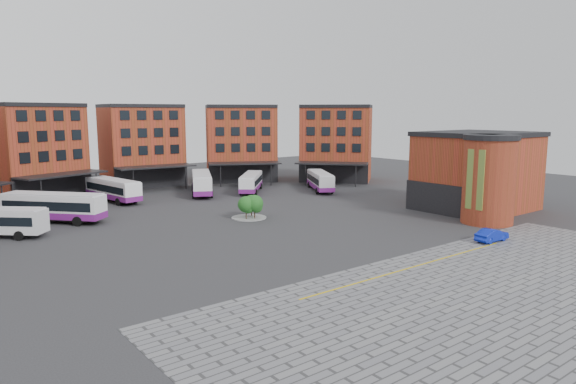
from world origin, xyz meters
TOP-DOWN VIEW (x-y plane):
  - ground at (0.00, 0.00)m, footprint 160.00×160.00m
  - paving_zone at (2.00, -22.00)m, footprint 50.00×22.00m
  - yellow_line at (2.00, -14.00)m, footprint 26.00×0.15m
  - main_building at (-4.77, 38.25)m, footprint 94.14×42.48m
  - east_building at (28.70, -3.06)m, footprint 17.40×15.40m
  - tree_island at (2.05, 11.53)m, footprint 4.40×4.40m
  - bus_b at (-18.03, 24.44)m, footprint 10.55×11.39m
  - bus_c at (-7.18, 34.78)m, footprint 4.59×12.22m
  - bus_d at (6.51, 32.59)m, footprint 8.17×12.43m
  - bus_e at (14.21, 29.69)m, footprint 9.11×9.82m
  - bus_f at (24.28, 23.69)m, footprint 7.85×11.03m
  - blue_car at (15.26, -13.26)m, footprint 4.17×1.55m

SIDE VIEW (x-z plane):
  - ground at x=0.00m, z-range 0.00..0.00m
  - paving_zone at x=2.00m, z-range 0.00..0.02m
  - yellow_line at x=2.00m, z-range 0.02..0.04m
  - blue_car at x=15.26m, z-range 0.00..1.36m
  - bus_e at x=14.21m, z-range 0.13..3.20m
  - bus_f at x=24.28m, z-range 0.13..3.30m
  - tree_island at x=2.05m, z-range 0.18..3.26m
  - bus_c at x=-7.18m, z-range 0.14..3.50m
  - bus_d at x=6.51m, z-range 0.15..3.66m
  - bus_b at x=-18.03m, z-range 0.15..3.71m
  - east_building at x=28.70m, z-range -0.01..10.59m
  - main_building at x=-4.77m, z-range -0.07..14.53m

